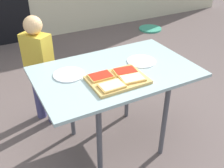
{
  "coord_description": "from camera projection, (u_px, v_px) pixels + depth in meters",
  "views": [
    {
      "loc": [
        -0.83,
        -1.49,
        1.67
      ],
      "look_at": [
        -0.03,
        0.0,
        0.62
      ],
      "focal_mm": 42.31,
      "sensor_mm": 36.0,
      "label": 1
    }
  ],
  "objects": [
    {
      "name": "pizza_slice_far_right",
      "position": [
        125.0,
        71.0,
        1.88
      ],
      "size": [
        0.18,
        0.13,
        0.02
      ],
      "color": "#E7AE53",
      "rests_on": "cutting_board"
    },
    {
      "name": "pizza_slice_far_left",
      "position": [
        101.0,
        76.0,
        1.82
      ],
      "size": [
        0.17,
        0.12,
        0.02
      ],
      "color": "#E7AE53",
      "rests_on": "cutting_board"
    },
    {
      "name": "child_left",
      "position": [
        39.0,
        66.0,
        2.31
      ],
      "size": [
        0.25,
        0.28,
        1.03
      ],
      "color": "#43406D",
      "rests_on": "ground"
    },
    {
      "name": "dining_table",
      "position": [
        116.0,
        79.0,
        1.98
      ],
      "size": [
        1.18,
        0.75,
        0.73
      ],
      "color": "#9CB4B1",
      "rests_on": "ground"
    },
    {
      "name": "pizza_slice_near_right",
      "position": [
        132.0,
        78.0,
        1.79
      ],
      "size": [
        0.18,
        0.13,
        0.02
      ],
      "color": "#E7AE53",
      "rests_on": "cutting_board"
    },
    {
      "name": "plate_white_right",
      "position": [
        141.0,
        61.0,
        2.06
      ],
      "size": [
        0.23,
        0.23,
        0.01
      ],
      "primitive_type": "cylinder",
      "color": "white",
      "rests_on": "dining_table"
    },
    {
      "name": "garden_hose_coil",
      "position": [
        150.0,
        29.0,
        4.74
      ],
      "size": [
        0.4,
        0.4,
        0.03
      ],
      "primitive_type": "cylinder",
      "color": "#3CA37F",
      "rests_on": "ground"
    },
    {
      "name": "ground_plane",
      "position": [
        115.0,
        142.0,
        2.33
      ],
      "size": [
        16.0,
        16.0,
        0.0
      ],
      "primitive_type": "plane",
      "color": "#62524E"
    },
    {
      "name": "cutting_board",
      "position": [
        118.0,
        80.0,
        1.81
      ],
      "size": [
        0.39,
        0.28,
        0.02
      ],
      "primitive_type": "cube",
      "color": "tan",
      "rests_on": "dining_table"
    },
    {
      "name": "pizza_slice_near_left",
      "position": [
        112.0,
        86.0,
        1.71
      ],
      "size": [
        0.17,
        0.12,
        0.02
      ],
      "color": "#E7AE53",
      "rests_on": "cutting_board"
    },
    {
      "name": "plate_white_left",
      "position": [
        69.0,
        74.0,
        1.89
      ],
      "size": [
        0.23,
        0.23,
        0.01
      ],
      "primitive_type": "cylinder",
      "color": "white",
      "rests_on": "dining_table"
    }
  ]
}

